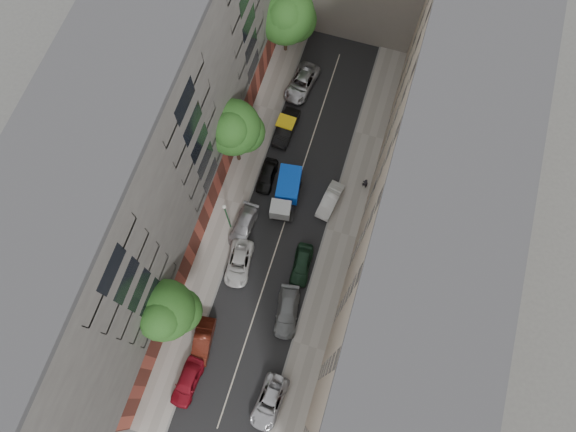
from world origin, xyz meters
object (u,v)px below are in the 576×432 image
at_px(car_right_0, 269,402).
at_px(tree_mid, 233,130).
at_px(car_left_3, 244,226).
at_px(car_right_3, 330,200).
at_px(tree_near, 166,312).
at_px(car_left_1, 203,341).
at_px(car_left_5, 286,128).
at_px(pedestrian, 365,183).
at_px(lamp_post, 227,214).
at_px(car_left_6, 302,83).
at_px(tarp_truck, 286,192).
at_px(car_left_4, 267,176).
at_px(car_left_0, 187,382).
at_px(car_right_2, 302,265).
at_px(tree_far, 286,17).
at_px(car_left_2, 239,263).
at_px(car_right_1, 287,312).

distance_m(car_right_0, tree_mid, 23.85).
height_order(car_left_3, car_right_3, car_right_3).
bearing_deg(tree_near, car_right_3, 57.37).
relative_size(car_left_3, car_right_0, 0.95).
distance_m(car_left_1, car_right_0, 7.78).
distance_m(car_left_5, pedestrian, 9.91).
bearing_deg(lamp_post, car_left_6, 83.27).
bearing_deg(car_left_5, car_left_6, 92.62).
height_order(tarp_truck, car_left_6, tarp_truck).
bearing_deg(car_left_4, car_right_0, -73.49).
height_order(car_left_1, car_left_4, car_left_1).
distance_m(tarp_truck, car_left_0, 19.27).
relative_size(car_left_3, car_right_3, 1.12).
relative_size(car_left_3, car_right_2, 1.08).
relative_size(car_left_1, tree_near, 0.48).
distance_m(tarp_truck, car_right_0, 18.99).
bearing_deg(car_right_2, pedestrian, 64.71).
bearing_deg(car_right_2, tarp_truck, 113.88).
xyz_separation_m(car_right_0, tree_far, (-9.33, 34.99, 4.71)).
distance_m(car_left_1, car_right_2, 11.15).
bearing_deg(pedestrian, tree_far, -38.54).
bearing_deg(car_left_2, car_right_1, -35.53).
bearing_deg(car_right_1, car_left_1, -153.46).
distance_m(car_right_0, car_right_2, 12.27).
bearing_deg(car_left_6, car_right_2, -65.22).
bearing_deg(car_left_5, pedestrian, -19.24).
bearing_deg(car_right_0, tarp_truck, 107.29).
distance_m(tarp_truck, tree_near, 16.22).
height_order(tarp_truck, car_right_1, tarp_truck).
height_order(tarp_truck, car_right_0, tarp_truck).
bearing_deg(car_right_2, car_left_4, 122.69).
distance_m(car_right_0, tree_near, 11.84).
xyz_separation_m(car_left_5, car_right_2, (5.61, -13.24, -0.04)).
bearing_deg(car_left_0, car_left_1, 92.17).
height_order(tarp_truck, pedestrian, tarp_truck).
height_order(car_left_2, car_right_3, car_right_3).
bearing_deg(car_left_1, car_right_3, 58.81).
relative_size(car_left_4, lamp_post, 0.68).
height_order(car_left_4, car_right_1, car_right_1).
height_order(car_right_0, car_right_1, car_right_1).
xyz_separation_m(car_left_6, car_right_3, (6.40, -11.89, -0.06)).
height_order(car_right_2, tree_far, tree_far).
distance_m(tarp_truck, lamp_post, 6.61).
bearing_deg(car_right_3, tree_far, 130.02).
distance_m(car_left_4, tree_far, 16.05).
height_order(tree_far, pedestrian, tree_far).
distance_m(car_right_2, lamp_post, 8.35).
relative_size(car_left_2, tree_near, 0.52).
bearing_deg(car_right_0, tree_near, 161.92).
bearing_deg(car_right_0, car_right_2, 98.21).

